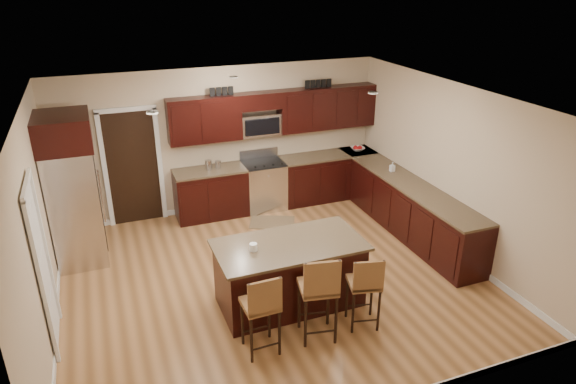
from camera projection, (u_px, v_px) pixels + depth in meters
name	position (u px, v px, depth m)	size (l,w,h in m)	color
floor	(273.00, 279.00, 7.67)	(6.00, 6.00, 0.00)	#A16F40
ceiling	(271.00, 100.00, 6.60)	(6.00, 6.00, 0.00)	silver
wall_back	(223.00, 140.00, 9.49)	(6.00, 6.00, 0.00)	#C9B391
wall_left	(36.00, 232.00, 6.15)	(5.50, 5.50, 0.00)	#C9B391
wall_right	(450.00, 169.00, 8.13)	(5.50, 5.50, 0.00)	#C9B391
base_cabinets	(345.00, 196.00, 9.36)	(4.02, 3.96, 0.92)	black
upper_cabinets	(278.00, 111.00, 9.50)	(4.00, 0.33, 0.80)	black
range	(264.00, 185.00, 9.81)	(0.76, 0.64, 1.11)	silver
microwave	(260.00, 124.00, 9.49)	(0.76, 0.31, 0.40)	silver
doorway	(133.00, 168.00, 9.06)	(0.85, 0.03, 2.06)	black
pantry_door	(42.00, 268.00, 6.03)	(0.03, 0.80, 2.04)	white
letter_decor	(271.00, 87.00, 9.27)	(2.20, 0.03, 0.15)	black
island	(289.00, 275.00, 6.97)	(1.98, 1.05, 0.92)	black
stool_left	(262.00, 306.00, 5.92)	(0.41, 0.41, 1.09)	brown
stool_mid	(319.00, 289.00, 6.13)	(0.52, 0.52, 1.18)	brown
stool_right	(365.00, 284.00, 6.39)	(0.47, 0.47, 1.03)	brown
refrigerator	(73.00, 189.00, 7.76)	(0.79, 0.99, 2.35)	silver
floor_mat	(272.00, 222.00, 9.38)	(0.80, 0.54, 0.01)	brown
fruit_bowl	(358.00, 149.00, 10.28)	(0.28, 0.28, 0.07)	silver
soap_bottle	(392.00, 167.00, 9.18)	(0.08, 0.08, 0.17)	#B2B2B2
canister_tall	(208.00, 165.00, 9.25)	(0.12, 0.12, 0.18)	silver
canister_short	(218.00, 165.00, 9.31)	(0.11, 0.11, 0.15)	silver
island_jar	(253.00, 247.00, 6.59)	(0.10, 0.10, 0.10)	white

